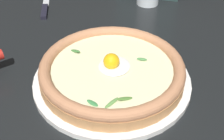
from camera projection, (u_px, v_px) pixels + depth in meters
name	position (u px, v px, depth m)	size (l,w,h in m)	color
ground_plane	(114.00, 98.00, 0.62)	(2.40, 2.40, 0.03)	black
pizza_plate	(112.00, 80.00, 0.64)	(0.32, 0.32, 0.01)	white
pizza	(112.00, 70.00, 0.62)	(0.29, 0.29, 0.06)	tan
table_knife	(45.00, 6.00, 0.90)	(0.21, 0.09, 0.01)	silver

